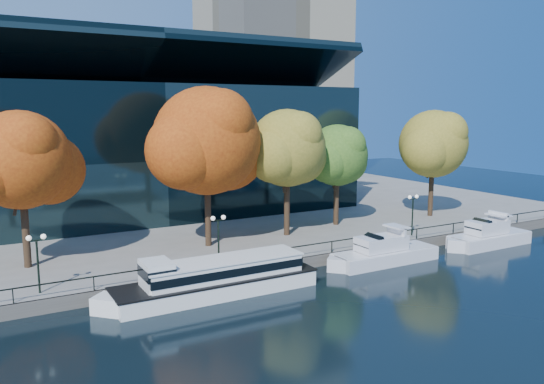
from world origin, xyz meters
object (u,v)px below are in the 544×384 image
cruiser_far (487,236)px  tree_4 (338,157)px  tree_5 (434,145)px  tour_boat (212,277)px  lamp_2 (413,206)px  lamp_1 (218,229)px  cruiser_near (382,253)px  tree_1 (23,162)px  lamp_0 (37,250)px  tree_2 (209,143)px  tree_3 (289,150)px

cruiser_far → tree_4: size_ratio=0.95×
tree_5 → tour_boat: bearing=-162.9°
tree_5 → lamp_2: 12.23m
lamp_1 → cruiser_near: bearing=-14.1°
cruiser_far → tree_1: tree_1 is taller
cruiser_far → tree_1: 42.18m
lamp_0 → tour_boat: bearing=-18.0°
cruiser_far → lamp_0: 40.26m
cruiser_far → lamp_2: lamp_2 is taller
cruiser_far → tree_2: 28.41m
tour_boat → cruiser_near: cruiser_near is taller
tree_2 → lamp_1: bearing=-107.2°
tree_2 → lamp_1: tree_2 is taller
tree_1 → lamp_2: (33.85, -6.86, -5.31)m
tree_1 → tree_3: 23.37m
tour_boat → cruiser_far: 28.88m
tree_5 → lamp_0: 43.78m
tree_4 → lamp_1: size_ratio=2.67×
tour_boat → lamp_0: lamp_0 is taller
lamp_1 → tree_1: bearing=152.4°
cruiser_near → tree_4: size_ratio=1.03×
cruiser_far → tree_3: tree_3 is taller
tree_4 → tree_5: size_ratio=0.88×
tree_3 → tree_1: bearing=178.3°
tour_boat → lamp_0: size_ratio=4.07×
tree_3 → lamp_1: bearing=-148.8°
tree_1 → lamp_0: 8.68m
cruiser_near → tree_3: size_ratio=0.89×
cruiser_far → lamp_1: lamp_1 is taller
tree_2 → tree_3: (8.32, 0.06, -0.89)m
tree_3 → lamp_2: (10.50, -6.18, -5.45)m
tree_3 → lamp_1: 13.12m
tour_boat → tree_5: tree_5 is taller
tree_1 → tree_3: size_ratio=0.99×
tree_5 → lamp_2: size_ratio=3.04×
tree_1 → tree_4: bearing=1.6°
cruiser_far → lamp_2: 7.82m
tree_3 → lamp_2: 13.34m
tour_boat → tree_1: tree_1 is taller
tree_1 → tree_5: 42.99m
lamp_1 → tree_3: bearing=31.2°
lamp_0 → lamp_1: size_ratio=1.00×
cruiser_near → lamp_0: 27.40m
tour_boat → tree_5: (31.94, 9.84, 7.89)m
tree_5 → tree_1: bearing=179.2°
tree_3 → cruiser_far: bearing=-31.5°
tree_1 → lamp_1: 15.75m
tree_2 → lamp_1: (-1.89, -6.12, -6.34)m
tree_3 → lamp_2: size_ratio=3.06×
tree_2 → tree_5: (27.95, 0.12, -1.10)m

